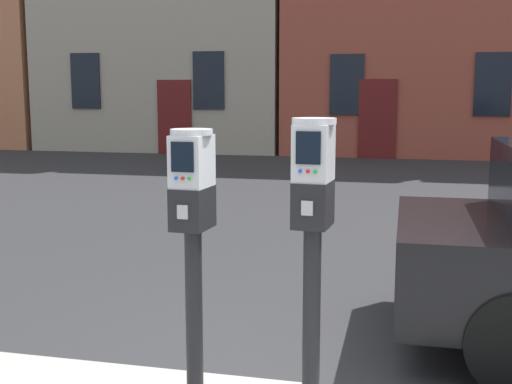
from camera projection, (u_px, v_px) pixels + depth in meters
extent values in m
cylinder|color=black|center=(194.00, 316.00, 3.49)|extent=(0.10, 0.10, 0.94)
cube|color=black|center=(193.00, 208.00, 3.40)|extent=(0.19, 0.25, 0.22)
cube|color=#A5A8AD|center=(183.00, 212.00, 3.28)|extent=(0.06, 0.02, 0.07)
cube|color=#B7BABF|center=(192.00, 161.00, 3.36)|extent=(0.19, 0.24, 0.27)
cube|color=black|center=(182.00, 157.00, 3.25)|extent=(0.12, 0.02, 0.15)
cylinder|color=blue|center=(176.00, 178.00, 3.27)|extent=(0.02, 0.01, 0.02)
cylinder|color=red|center=(182.00, 179.00, 3.26)|extent=(0.02, 0.01, 0.02)
cylinder|color=green|center=(189.00, 179.00, 3.25)|extent=(0.02, 0.01, 0.02)
cylinder|color=#B7BABF|center=(191.00, 132.00, 3.34)|extent=(0.23, 0.23, 0.03)
cylinder|color=black|center=(311.00, 321.00, 3.34)|extent=(0.10, 0.10, 0.98)
cube|color=black|center=(313.00, 204.00, 3.25)|extent=(0.19, 0.25, 0.23)
cube|color=#A5A8AD|center=(307.00, 208.00, 3.13)|extent=(0.06, 0.02, 0.07)
cube|color=#B7BABF|center=(314.00, 153.00, 3.21)|extent=(0.19, 0.24, 0.28)
cube|color=black|center=(308.00, 148.00, 3.10)|extent=(0.12, 0.02, 0.16)
cylinder|color=blue|center=(301.00, 171.00, 3.12)|extent=(0.02, 0.01, 0.02)
cylinder|color=red|center=(308.00, 171.00, 3.11)|extent=(0.02, 0.01, 0.02)
cylinder|color=green|center=(315.00, 172.00, 3.10)|extent=(0.02, 0.01, 0.02)
cylinder|color=#B7BABF|center=(314.00, 121.00, 3.19)|extent=(0.23, 0.23, 0.03)
cylinder|color=black|center=(486.00, 270.00, 5.47)|extent=(0.64, 0.23, 0.64)
cube|color=black|center=(86.00, 81.00, 19.30)|extent=(0.90, 0.06, 1.60)
cube|color=black|center=(209.00, 80.00, 18.44)|extent=(0.90, 0.06, 1.60)
cube|color=#591414|center=(175.00, 117.00, 18.83)|extent=(1.00, 0.07, 2.10)
cube|color=black|center=(347.00, 85.00, 17.58)|extent=(0.90, 0.06, 1.60)
cube|color=black|center=(493.00, 84.00, 16.74)|extent=(0.90, 0.06, 1.60)
cube|color=#591414|center=(377.00, 119.00, 17.53)|extent=(1.00, 0.07, 2.10)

